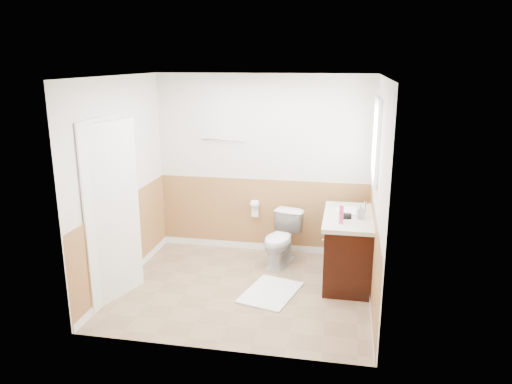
% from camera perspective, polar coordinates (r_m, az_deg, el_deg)
% --- Properties ---
extents(floor, '(3.00, 3.00, 0.00)m').
position_cam_1_polar(floor, '(5.99, -1.41, -11.25)').
color(floor, '#8C7051').
rests_on(floor, ground).
extents(ceiling, '(3.00, 3.00, 0.00)m').
position_cam_1_polar(ceiling, '(5.37, -1.59, 13.39)').
color(ceiling, white).
rests_on(ceiling, floor).
extents(wall_back, '(3.00, 0.00, 3.00)m').
position_cam_1_polar(wall_back, '(6.79, 0.82, 3.15)').
color(wall_back, silver).
rests_on(wall_back, floor).
extents(wall_front, '(3.00, 0.00, 3.00)m').
position_cam_1_polar(wall_front, '(4.34, -5.11, -3.96)').
color(wall_front, silver).
rests_on(wall_front, floor).
extents(wall_left, '(0.00, 3.00, 3.00)m').
position_cam_1_polar(wall_left, '(6.04, -15.55, 1.04)').
color(wall_left, silver).
rests_on(wall_left, floor).
extents(wall_right, '(0.00, 3.00, 3.00)m').
position_cam_1_polar(wall_right, '(5.44, 14.13, -0.39)').
color(wall_right, silver).
rests_on(wall_right, floor).
extents(wainscot_back, '(3.00, 0.00, 3.00)m').
position_cam_1_polar(wainscot_back, '(6.98, 0.78, -2.91)').
color(wainscot_back, '#A57842').
rests_on(wainscot_back, floor).
extents(wainscot_front, '(3.00, 0.00, 3.00)m').
position_cam_1_polar(wainscot_front, '(4.65, -4.85, -12.66)').
color(wainscot_front, '#A57842').
rests_on(wainscot_front, floor).
extents(wainscot_left, '(0.00, 2.60, 2.60)m').
position_cam_1_polar(wainscot_left, '(6.25, -14.97, -5.64)').
color(wainscot_left, '#A57842').
rests_on(wainscot_left, floor).
extents(wainscot_right, '(0.00, 2.60, 2.60)m').
position_cam_1_polar(wainscot_right, '(5.69, 13.52, -7.68)').
color(wainscot_right, '#A57842').
rests_on(wainscot_right, floor).
extents(toilet, '(0.56, 0.77, 0.71)m').
position_cam_1_polar(toilet, '(6.54, 2.95, -5.56)').
color(toilet, white).
rests_on(toilet, floor).
extents(bath_mat, '(0.74, 0.91, 0.02)m').
position_cam_1_polar(bath_mat, '(5.89, 1.72, -11.67)').
color(bath_mat, white).
rests_on(bath_mat, floor).
extents(vanity_cabinet, '(0.55, 1.10, 0.80)m').
position_cam_1_polar(vanity_cabinet, '(6.16, 10.71, -6.70)').
color(vanity_cabinet, black).
rests_on(vanity_cabinet, floor).
extents(vanity_knob_left, '(0.03, 0.03, 0.03)m').
position_cam_1_polar(vanity_knob_left, '(6.01, 7.90, -5.58)').
color(vanity_knob_left, silver).
rests_on(vanity_knob_left, vanity_cabinet).
extents(vanity_knob_right, '(0.03, 0.03, 0.03)m').
position_cam_1_polar(vanity_knob_right, '(6.20, 8.00, -4.93)').
color(vanity_knob_right, silver).
rests_on(vanity_knob_right, vanity_cabinet).
extents(countertop, '(0.60, 1.15, 0.05)m').
position_cam_1_polar(countertop, '(6.01, 10.81, -2.94)').
color(countertop, beige).
rests_on(countertop, vanity_cabinet).
extents(sink_basin, '(0.36, 0.36, 0.02)m').
position_cam_1_polar(sink_basin, '(6.15, 10.93, -2.20)').
color(sink_basin, white).
rests_on(sink_basin, countertop).
extents(faucet, '(0.02, 0.02, 0.14)m').
position_cam_1_polar(faucet, '(6.13, 12.64, -1.74)').
color(faucet, silver).
rests_on(faucet, countertop).
extents(lotion_bottle, '(0.05, 0.05, 0.22)m').
position_cam_1_polar(lotion_bottle, '(5.66, 9.95, -2.61)').
color(lotion_bottle, '#E63B72').
rests_on(lotion_bottle, countertop).
extents(soap_dispenser, '(0.10, 0.10, 0.18)m').
position_cam_1_polar(soap_dispenser, '(5.90, 12.12, -2.18)').
color(soap_dispenser, '#979EAA').
rests_on(soap_dispenser, countertop).
extents(hair_dryer_body, '(0.14, 0.07, 0.07)m').
position_cam_1_polar(hair_dryer_body, '(5.87, 10.44, -2.75)').
color(hair_dryer_body, black).
rests_on(hair_dryer_body, countertop).
extents(hair_dryer_handle, '(0.03, 0.03, 0.07)m').
position_cam_1_polar(hair_dryer_handle, '(5.86, 10.14, -3.07)').
color(hair_dryer_handle, black).
rests_on(hair_dryer_handle, countertop).
extents(mirror_panel, '(0.02, 0.35, 0.90)m').
position_cam_1_polar(mirror_panel, '(6.45, 13.59, 4.79)').
color(mirror_panel, silver).
rests_on(mirror_panel, wall_right).
extents(window_frame, '(0.04, 0.80, 1.00)m').
position_cam_1_polar(window_frame, '(5.91, 13.86, 5.82)').
color(window_frame, white).
rests_on(window_frame, wall_right).
extents(window_glass, '(0.01, 0.70, 0.90)m').
position_cam_1_polar(window_glass, '(5.91, 14.02, 5.81)').
color(window_glass, white).
rests_on(window_glass, wall_right).
extents(door, '(0.29, 0.78, 2.04)m').
position_cam_1_polar(door, '(5.67, -16.45, -2.36)').
color(door, white).
rests_on(door, wall_left).
extents(door_frame, '(0.02, 0.92, 2.10)m').
position_cam_1_polar(door_frame, '(5.70, -17.14, -2.21)').
color(door_frame, white).
rests_on(door_frame, wall_left).
extents(door_knob, '(0.06, 0.06, 0.06)m').
position_cam_1_polar(door_knob, '(5.94, -14.46, -2.10)').
color(door_knob, silver).
rests_on(door_knob, door).
extents(towel_bar, '(0.62, 0.02, 0.02)m').
position_cam_1_polar(towel_bar, '(6.79, -3.85, 6.12)').
color(towel_bar, silver).
rests_on(towel_bar, wall_back).
extents(tp_holder_bar, '(0.14, 0.02, 0.02)m').
position_cam_1_polar(tp_holder_bar, '(6.88, -0.13, -1.43)').
color(tp_holder_bar, silver).
rests_on(tp_holder_bar, wall_back).
extents(tp_roll, '(0.10, 0.11, 0.11)m').
position_cam_1_polar(tp_roll, '(6.88, -0.13, -1.43)').
color(tp_roll, white).
rests_on(tp_roll, tp_holder_bar).
extents(tp_sheet, '(0.10, 0.01, 0.16)m').
position_cam_1_polar(tp_sheet, '(6.91, -0.12, -2.30)').
color(tp_sheet, white).
rests_on(tp_sheet, tp_roll).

